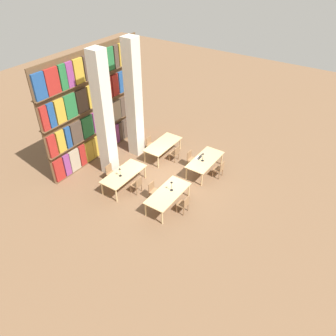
# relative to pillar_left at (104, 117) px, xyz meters

# --- Properties ---
(ground_plane) EXTENTS (40.00, 40.00, 0.00)m
(ground_plane) POSITION_rel_pillar_left_xyz_m (1.05, -2.61, -3.00)
(ground_plane) COLOR brown
(bookshelf_bank) EXTENTS (6.58, 0.35, 5.50)m
(bookshelf_bank) POSITION_rel_pillar_left_xyz_m (1.05, 1.52, -0.36)
(bookshelf_bank) COLOR brown
(bookshelf_bank) RESTS_ON ground_plane
(pillar_left) EXTENTS (0.62, 0.62, 6.00)m
(pillar_left) POSITION_rel_pillar_left_xyz_m (0.00, 0.00, 0.00)
(pillar_left) COLOR beige
(pillar_left) RESTS_ON ground_plane
(pillar_center) EXTENTS (0.62, 0.62, 6.00)m
(pillar_center) POSITION_rel_pillar_left_xyz_m (2.10, 0.00, 0.00)
(pillar_center) COLOR beige
(pillar_center) RESTS_ON ground_plane
(reading_table_0) EXTENTS (2.23, 1.00, 0.73)m
(reading_table_0) POSITION_rel_pillar_left_xyz_m (-0.50, -3.78, -2.34)
(reading_table_0) COLOR tan
(reading_table_0) RESTS_ON ground_plane
(chair_0) EXTENTS (0.42, 0.40, 0.86)m
(chair_0) POSITION_rel_pillar_left_xyz_m (-0.47, -4.57, -2.54)
(chair_0) COLOR olive
(chair_0) RESTS_ON ground_plane
(chair_1) EXTENTS (0.42, 0.40, 0.86)m
(chair_1) POSITION_rel_pillar_left_xyz_m (-0.47, -3.00, -2.54)
(chair_1) COLOR olive
(chair_1) RESTS_ON ground_plane
(desk_lamp_0) EXTENTS (0.14, 0.14, 0.49)m
(desk_lamp_0) POSITION_rel_pillar_left_xyz_m (-0.28, -3.82, -1.94)
(desk_lamp_0) COLOR black
(desk_lamp_0) RESTS_ON reading_table_0
(reading_table_1) EXTENTS (2.23, 1.00, 0.73)m
(reading_table_1) POSITION_rel_pillar_left_xyz_m (2.57, -3.89, -2.34)
(reading_table_1) COLOR tan
(reading_table_1) RESTS_ON ground_plane
(chair_2) EXTENTS (0.42, 0.40, 0.86)m
(chair_2) POSITION_rel_pillar_left_xyz_m (2.59, -4.67, -2.54)
(chair_2) COLOR olive
(chair_2) RESTS_ON ground_plane
(chair_3) EXTENTS (0.42, 0.40, 0.86)m
(chair_3) POSITION_rel_pillar_left_xyz_m (2.59, -3.10, -2.54)
(chair_3) COLOR olive
(chair_3) RESTS_ON ground_plane
(desk_lamp_1) EXTENTS (0.14, 0.14, 0.45)m
(desk_lamp_1) POSITION_rel_pillar_left_xyz_m (2.39, -3.84, -1.97)
(desk_lamp_1) COLOR black
(desk_lamp_1) RESTS_ON reading_table_1
(laptop) EXTENTS (0.32, 0.22, 0.21)m
(laptop) POSITION_rel_pillar_left_xyz_m (2.47, -3.58, -2.23)
(laptop) COLOR silver
(laptop) RESTS_ON reading_table_1
(reading_table_2) EXTENTS (2.23, 1.00, 0.73)m
(reading_table_2) POSITION_rel_pillar_left_xyz_m (-0.52, -1.34, -2.34)
(reading_table_2) COLOR tan
(reading_table_2) RESTS_ON ground_plane
(chair_4) EXTENTS (0.42, 0.40, 0.86)m
(chair_4) POSITION_rel_pillar_left_xyz_m (-0.55, -2.13, -2.54)
(chair_4) COLOR olive
(chair_4) RESTS_ON ground_plane
(chair_5) EXTENTS (0.42, 0.40, 0.86)m
(chair_5) POSITION_rel_pillar_left_xyz_m (-0.55, -0.56, -2.54)
(chair_5) COLOR olive
(chair_5) RESTS_ON ground_plane
(desk_lamp_2) EXTENTS (0.14, 0.14, 0.44)m
(desk_lamp_2) POSITION_rel_pillar_left_xyz_m (-0.74, -1.34, -1.98)
(desk_lamp_2) COLOR black
(desk_lamp_2) RESTS_ON reading_table_2
(reading_table_3) EXTENTS (2.23, 1.00, 0.73)m
(reading_table_3) POSITION_rel_pillar_left_xyz_m (2.59, -1.37, -2.34)
(reading_table_3) COLOR tan
(reading_table_3) RESTS_ON ground_plane
(chair_6) EXTENTS (0.42, 0.40, 0.86)m
(chair_6) POSITION_rel_pillar_left_xyz_m (2.56, -2.15, -2.54)
(chair_6) COLOR olive
(chair_6) RESTS_ON ground_plane
(chair_7) EXTENTS (0.42, 0.40, 0.86)m
(chair_7) POSITION_rel_pillar_left_xyz_m (2.56, -0.59, -2.54)
(chair_7) COLOR olive
(chair_7) RESTS_ON ground_plane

